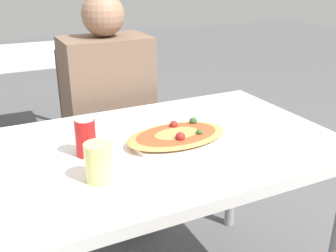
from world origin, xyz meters
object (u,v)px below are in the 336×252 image
(dining_table, at_px, (160,162))
(chair_far_seated, at_px, (104,129))
(person_seated, at_px, (109,100))
(soda_can, at_px, (86,137))
(drink_glass, at_px, (99,162))
(pizza_main, at_px, (177,137))

(dining_table, xyz_separation_m, chair_far_seated, (0.01, 0.73, -0.14))
(person_seated, height_order, soda_can, person_seated)
(chair_far_seated, xyz_separation_m, drink_glass, (-0.28, -0.88, 0.28))
(dining_table, height_order, soda_can, soda_can)
(dining_table, relative_size, soda_can, 9.92)
(pizza_main, distance_m, soda_can, 0.31)
(person_seated, xyz_separation_m, drink_glass, (-0.28, -0.77, 0.09))
(chair_far_seated, height_order, soda_can, chair_far_seated)
(chair_far_seated, height_order, person_seated, person_seated)
(soda_can, bearing_deg, dining_table, -4.32)
(pizza_main, bearing_deg, drink_glass, -156.35)
(chair_far_seated, distance_m, person_seated, 0.22)
(dining_table, height_order, pizza_main, pizza_main)
(chair_far_seated, relative_size, person_seated, 0.77)
(chair_far_seated, height_order, drink_glass, chair_far_seated)
(dining_table, bearing_deg, chair_far_seated, 88.98)
(person_seated, xyz_separation_m, pizza_main, (0.04, -0.63, 0.05))
(person_seated, height_order, drink_glass, person_seated)
(soda_can, bearing_deg, drink_glass, -93.46)
(pizza_main, xyz_separation_m, soda_can, (-0.31, 0.04, 0.04))
(chair_far_seated, bearing_deg, soda_can, 69.38)
(dining_table, relative_size, drink_glass, 10.79)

